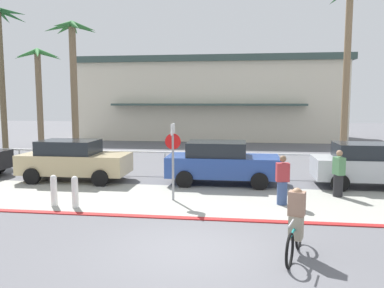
{
  "coord_description": "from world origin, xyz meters",
  "views": [
    {
      "loc": [
        1.07,
        -8.02,
        3.31
      ],
      "look_at": [
        -0.78,
        6.0,
        1.68
      ],
      "focal_mm": 35.31,
      "sensor_mm": 36.0,
      "label": 1
    }
  ],
  "objects_px": {
    "palm_tree_1": "(39,78)",
    "pedestrian_0": "(339,176)",
    "bollard_2": "(54,190)",
    "palm_tree_3": "(348,39)",
    "stop_sign_bike_lane": "(173,151)",
    "palm_tree_0": "(1,47)",
    "car_blue_2": "(221,162)",
    "bollard_1": "(75,191)",
    "car_tan_1": "(74,160)",
    "pedestrian_1": "(282,182)",
    "cyclist_teal_0": "(296,224)",
    "palm_tree_2": "(73,60)",
    "car_silver_3": "(371,165)"
  },
  "relations": [
    {
      "from": "cyclist_teal_0",
      "to": "pedestrian_1",
      "type": "height_order",
      "value": "pedestrian_1"
    },
    {
      "from": "palm_tree_0",
      "to": "pedestrian_0",
      "type": "bearing_deg",
      "value": -25.77
    },
    {
      "from": "bollard_1",
      "to": "palm_tree_3",
      "type": "distance_m",
      "value": 16.27
    },
    {
      "from": "palm_tree_1",
      "to": "pedestrian_0",
      "type": "relative_size",
      "value": 3.95
    },
    {
      "from": "palm_tree_3",
      "to": "pedestrian_0",
      "type": "distance_m",
      "value": 10.35
    },
    {
      "from": "bollard_2",
      "to": "pedestrian_0",
      "type": "height_order",
      "value": "pedestrian_0"
    },
    {
      "from": "car_tan_1",
      "to": "car_blue_2",
      "type": "bearing_deg",
      "value": 2.02
    },
    {
      "from": "stop_sign_bike_lane",
      "to": "car_tan_1",
      "type": "distance_m",
      "value": 5.35
    },
    {
      "from": "car_blue_2",
      "to": "cyclist_teal_0",
      "type": "bearing_deg",
      "value": -74.01
    },
    {
      "from": "pedestrian_0",
      "to": "car_tan_1",
      "type": "bearing_deg",
      "value": 172.51
    },
    {
      "from": "bollard_2",
      "to": "palm_tree_3",
      "type": "distance_m",
      "value": 16.7
    },
    {
      "from": "stop_sign_bike_lane",
      "to": "car_tan_1",
      "type": "bearing_deg",
      "value": 151.06
    },
    {
      "from": "bollard_1",
      "to": "car_silver_3",
      "type": "bearing_deg",
      "value": 22.55
    },
    {
      "from": "bollard_2",
      "to": "palm_tree_1",
      "type": "height_order",
      "value": "palm_tree_1"
    },
    {
      "from": "palm_tree_2",
      "to": "bollard_2",
      "type": "bearing_deg",
      "value": -69.79
    },
    {
      "from": "pedestrian_1",
      "to": "car_blue_2",
      "type": "bearing_deg",
      "value": 126.29
    },
    {
      "from": "palm_tree_0",
      "to": "cyclist_teal_0",
      "type": "xyz_separation_m",
      "value": [
        16.02,
        -14.04,
        -5.88
      ]
    },
    {
      "from": "bollard_2",
      "to": "cyclist_teal_0",
      "type": "distance_m",
      "value": 7.58
    },
    {
      "from": "car_tan_1",
      "to": "stop_sign_bike_lane",
      "type": "bearing_deg",
      "value": -28.94
    },
    {
      "from": "bollard_2",
      "to": "pedestrian_0",
      "type": "bearing_deg",
      "value": 14.51
    },
    {
      "from": "car_silver_3",
      "to": "pedestrian_1",
      "type": "bearing_deg",
      "value": -140.44
    },
    {
      "from": "bollard_1",
      "to": "pedestrian_1",
      "type": "height_order",
      "value": "pedestrian_1"
    },
    {
      "from": "bollard_2",
      "to": "palm_tree_2",
      "type": "xyz_separation_m",
      "value": [
        -3.12,
        8.48,
        4.95
      ]
    },
    {
      "from": "car_silver_3",
      "to": "cyclist_teal_0",
      "type": "relative_size",
      "value": 2.51
    },
    {
      "from": "stop_sign_bike_lane",
      "to": "pedestrian_1",
      "type": "relative_size",
      "value": 1.6
    },
    {
      "from": "palm_tree_2",
      "to": "car_silver_3",
      "type": "distance_m",
      "value": 15.27
    },
    {
      "from": "bollard_1",
      "to": "car_tan_1",
      "type": "relative_size",
      "value": 0.23
    },
    {
      "from": "palm_tree_3",
      "to": "cyclist_teal_0",
      "type": "bearing_deg",
      "value": -107.94
    },
    {
      "from": "palm_tree_0",
      "to": "palm_tree_1",
      "type": "xyz_separation_m",
      "value": [
        2.66,
        -0.43,
        -1.88
      ]
    },
    {
      "from": "palm_tree_0",
      "to": "pedestrian_0",
      "type": "height_order",
      "value": "palm_tree_0"
    },
    {
      "from": "palm_tree_0",
      "to": "palm_tree_3",
      "type": "height_order",
      "value": "palm_tree_3"
    },
    {
      "from": "car_blue_2",
      "to": "cyclist_teal_0",
      "type": "distance_m",
      "value": 7.1
    },
    {
      "from": "bollard_2",
      "to": "car_blue_2",
      "type": "relative_size",
      "value": 0.23
    },
    {
      "from": "palm_tree_3",
      "to": "car_silver_3",
      "type": "distance_m",
      "value": 8.7
    },
    {
      "from": "stop_sign_bike_lane",
      "to": "palm_tree_2",
      "type": "bearing_deg",
      "value": 132.48
    },
    {
      "from": "palm_tree_1",
      "to": "car_silver_3",
      "type": "bearing_deg",
      "value": -21.16
    },
    {
      "from": "bollard_1",
      "to": "palm_tree_1",
      "type": "xyz_separation_m",
      "value": [
        -7.1,
        10.79,
        4.18
      ]
    },
    {
      "from": "palm_tree_1",
      "to": "car_tan_1",
      "type": "relative_size",
      "value": 1.46
    },
    {
      "from": "palm_tree_3",
      "to": "pedestrian_0",
      "type": "xyz_separation_m",
      "value": [
        -2.23,
        -8.26,
        -5.82
      ]
    },
    {
      "from": "stop_sign_bike_lane",
      "to": "car_silver_3",
      "type": "height_order",
      "value": "stop_sign_bike_lane"
    },
    {
      "from": "stop_sign_bike_lane",
      "to": "palm_tree_1",
      "type": "bearing_deg",
      "value": 136.17
    },
    {
      "from": "stop_sign_bike_lane",
      "to": "bollard_2",
      "type": "distance_m",
      "value": 3.95
    },
    {
      "from": "cyclist_teal_0",
      "to": "pedestrian_1",
      "type": "distance_m",
      "value": 3.99
    },
    {
      "from": "palm_tree_2",
      "to": "stop_sign_bike_lane",
      "type": "bearing_deg",
      "value": -47.52
    },
    {
      "from": "stop_sign_bike_lane",
      "to": "pedestrian_1",
      "type": "bearing_deg",
      "value": -1.07
    },
    {
      "from": "cyclist_teal_0",
      "to": "pedestrian_0",
      "type": "xyz_separation_m",
      "value": [
        2.15,
        5.27,
        0.05
      ]
    },
    {
      "from": "palm_tree_0",
      "to": "palm_tree_2",
      "type": "distance_m",
      "value": 6.57
    },
    {
      "from": "pedestrian_1",
      "to": "car_tan_1",
      "type": "bearing_deg",
      "value": 162.16
    },
    {
      "from": "car_blue_2",
      "to": "palm_tree_2",
      "type": "bearing_deg",
      "value": 150.79
    },
    {
      "from": "palm_tree_0",
      "to": "bollard_1",
      "type": "bearing_deg",
      "value": -48.98
    }
  ]
}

